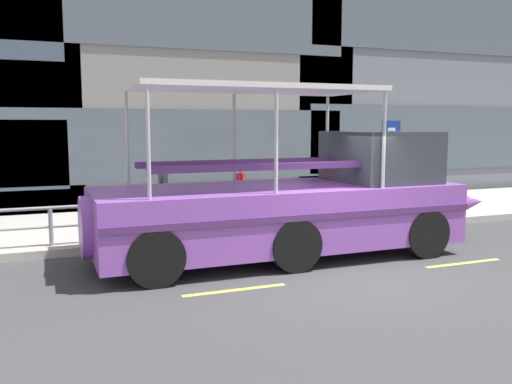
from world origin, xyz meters
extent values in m
plane|color=#3D3D3F|center=(0.00, 0.00, 0.00)|extent=(120.00, 120.00, 0.00)
cube|color=#A8A59E|center=(0.00, 5.60, 0.09)|extent=(32.00, 4.80, 0.18)
cube|color=#B2ADA3|center=(0.00, 3.11, 0.09)|extent=(32.00, 0.18, 0.18)
cube|color=#DBD64C|center=(-2.40, -0.39, 0.00)|extent=(1.80, 0.12, 0.01)
cube|color=#DBD64C|center=(2.40, -0.39, 0.00)|extent=(1.80, 0.12, 0.01)
cube|color=#4C5660|center=(-1.32, 8.37, 2.07)|extent=(11.92, 0.06, 2.27)
cube|color=#4C5660|center=(-1.32, 8.37, 6.20)|extent=(11.92, 0.06, 2.27)
cube|color=#4C5660|center=(8.27, 8.37, 2.21)|extent=(9.56, 0.06, 2.44)
cube|color=#4C5660|center=(8.27, 8.37, 6.64)|extent=(9.56, 0.06, 2.44)
cylinder|color=gray|center=(-0.86, 3.45, 0.99)|extent=(12.03, 0.07, 0.07)
cylinder|color=gray|center=(-0.86, 3.45, 0.59)|extent=(12.03, 0.06, 0.06)
cylinder|color=gray|center=(-5.16, 3.45, 0.59)|extent=(0.09, 0.09, 0.81)
cylinder|color=gray|center=(-3.44, 3.45, 0.59)|extent=(0.09, 0.09, 0.81)
cylinder|color=gray|center=(-1.72, 3.45, 0.59)|extent=(0.09, 0.09, 0.81)
cylinder|color=gray|center=(0.00, 3.45, 0.59)|extent=(0.09, 0.09, 0.81)
cylinder|color=gray|center=(1.72, 3.45, 0.59)|extent=(0.09, 0.09, 0.81)
cylinder|color=gray|center=(3.44, 3.45, 0.59)|extent=(0.09, 0.09, 0.81)
cylinder|color=gray|center=(5.16, 3.45, 0.59)|extent=(0.09, 0.09, 0.81)
cylinder|color=#4C4F54|center=(3.86, 4.25, 1.49)|extent=(0.08, 0.08, 2.62)
cube|color=navy|center=(3.86, 4.20, 2.45)|extent=(0.60, 0.04, 0.76)
cube|color=white|center=(3.86, 4.18, 2.45)|extent=(0.24, 0.01, 0.36)
cube|color=purple|center=(-0.79, 1.47, 0.88)|extent=(7.44, 2.58, 1.21)
cone|color=purple|center=(3.76, 1.47, 0.88)|extent=(1.67, 1.15, 1.15)
cylinder|color=purple|center=(-4.51, 1.47, 0.88)|extent=(0.37, 1.15, 1.15)
cube|color=#4D2A62|center=(-0.79, 0.16, 1.03)|extent=(7.44, 0.04, 0.12)
sphere|color=white|center=(4.18, 1.47, 0.93)|extent=(0.22, 0.22, 0.22)
cube|color=#33383D|center=(1.63, 1.47, 2.03)|extent=(1.86, 2.17, 1.09)
cube|color=silver|center=(-1.35, 1.47, 3.43)|extent=(4.83, 2.37, 0.10)
cylinder|color=#B2B2B7|center=(0.95, 2.60, 2.43)|extent=(0.07, 0.07, 1.89)
cylinder|color=#B2B2B7|center=(0.95, 0.33, 2.43)|extent=(0.07, 0.07, 1.89)
cylinder|color=#B2B2B7|center=(-1.35, 2.60, 2.43)|extent=(0.07, 0.07, 1.89)
cylinder|color=#B2B2B7|center=(-1.35, 0.33, 2.43)|extent=(0.07, 0.07, 1.89)
cylinder|color=#B2B2B7|center=(-3.65, 2.60, 2.43)|extent=(0.07, 0.07, 1.89)
cylinder|color=#B2B2B7|center=(-3.65, 0.33, 2.43)|extent=(0.07, 0.07, 1.89)
cube|color=#4D2A62|center=(-1.35, 2.08, 1.94)|extent=(4.45, 0.28, 0.12)
cube|color=#4D2A62|center=(-1.35, 0.85, 1.94)|extent=(4.45, 0.28, 0.12)
cylinder|color=black|center=(2.00, 2.65, 0.50)|extent=(1.00, 0.28, 1.00)
cylinder|color=black|center=(2.00, 0.28, 0.50)|extent=(1.00, 0.28, 1.00)
cylinder|color=black|center=(-0.98, 2.65, 0.50)|extent=(1.00, 0.28, 1.00)
cylinder|color=black|center=(-0.98, 0.28, 0.50)|extent=(1.00, 0.28, 1.00)
cylinder|color=black|center=(-3.58, 2.65, 0.50)|extent=(1.00, 0.28, 1.00)
cylinder|color=black|center=(-3.58, 0.28, 0.50)|extent=(1.00, 0.28, 1.00)
cylinder|color=#47423D|center=(2.87, 4.60, 0.60)|extent=(0.11, 0.11, 0.85)
cylinder|color=#47423D|center=(2.99, 4.49, 0.60)|extent=(0.11, 0.11, 0.85)
cube|color=#236B47|center=(2.93, 4.55, 1.33)|extent=(0.36, 0.35, 0.60)
cylinder|color=#236B47|center=(2.78, 4.69, 1.30)|extent=(0.07, 0.07, 0.54)
cylinder|color=#236B47|center=(3.09, 4.41, 1.30)|extent=(0.07, 0.07, 0.54)
sphere|color=tan|center=(2.93, 4.55, 1.76)|extent=(0.23, 0.23, 0.23)
cylinder|color=#47423D|center=(-0.56, 4.29, 0.57)|extent=(0.10, 0.10, 0.78)
cylinder|color=#47423D|center=(-0.64, 4.17, 0.57)|extent=(0.10, 0.10, 0.78)
cube|color=maroon|center=(-0.60, 4.23, 1.23)|extent=(0.31, 0.34, 0.55)
cylinder|color=maroon|center=(-0.49, 4.39, 1.20)|extent=(0.07, 0.07, 0.49)
cylinder|color=maroon|center=(-0.71, 4.07, 1.20)|extent=(0.07, 0.07, 0.49)
sphere|color=beige|center=(-0.60, 4.23, 1.63)|extent=(0.21, 0.21, 0.21)
cylinder|color=#1E2338|center=(-2.62, 4.02, 0.60)|extent=(0.11, 0.11, 0.83)
cylinder|color=#1E2338|center=(-2.61, 4.18, 0.60)|extent=(0.11, 0.11, 0.83)
cube|color=#38383D|center=(-2.62, 4.10, 1.31)|extent=(0.20, 0.32, 0.59)
cylinder|color=#38383D|center=(-2.63, 3.89, 1.28)|extent=(0.07, 0.07, 0.53)
cylinder|color=#38383D|center=(-2.61, 4.30, 1.28)|extent=(0.07, 0.07, 0.53)
sphere|color=tan|center=(-2.62, 4.10, 1.74)|extent=(0.23, 0.23, 0.23)
camera|label=1|loc=(-5.34, -8.72, 2.74)|focal=38.52mm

